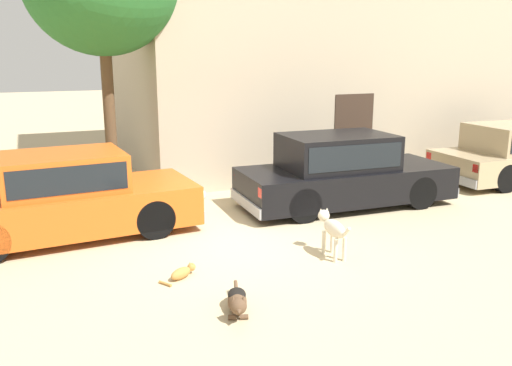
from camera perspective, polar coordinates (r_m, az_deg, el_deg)
ground_plane at (r=9.02m, az=-2.36°, el=-6.13°), size 80.00×80.00×0.00m
parked_sedan_nearest at (r=9.56m, az=-19.61°, el=-1.31°), size 4.50×2.00×1.45m
parked_sedan_second at (r=10.98m, az=9.19°, el=1.34°), size 4.54×1.91×1.49m
apartment_block at (r=17.09m, az=11.11°, el=16.72°), size 13.95×6.07×8.07m
stray_dog_spotted at (r=6.60m, az=-2.01°, el=-12.48°), size 0.42×0.94×0.35m
stray_dog_tan at (r=8.28m, az=8.18°, el=-4.81°), size 0.23×0.95×0.69m
stray_cat at (r=7.60m, az=-7.90°, el=-9.48°), size 0.57×0.39×0.17m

